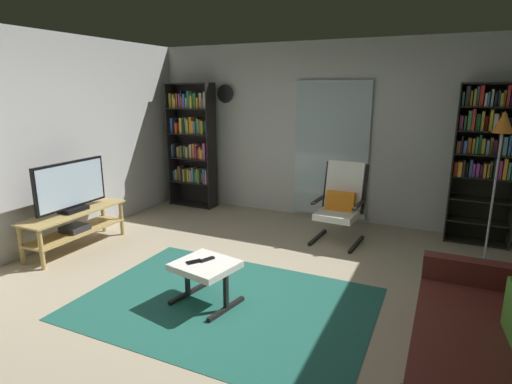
{
  "coord_description": "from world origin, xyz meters",
  "views": [
    {
      "loc": [
        1.74,
        -3.11,
        1.94
      ],
      "look_at": [
        -0.05,
        0.73,
        0.87
      ],
      "focal_mm": 29.01,
      "sensor_mm": 36.0,
      "label": 1
    }
  ],
  "objects_px": {
    "bookshelf_near_sofa": "(487,149)",
    "leather_sofa": "(496,362)",
    "television": "(71,188)",
    "bookshelf_near_tv": "(192,142)",
    "cell_phone": "(194,262)",
    "floor_lamp_by_shelf": "(501,139)",
    "ottoman": "(205,270)",
    "tv_stand": "(75,224)",
    "wall_clock": "(225,94)",
    "lounge_armchair": "(341,200)",
    "tv_remote": "(207,259)"
  },
  "relations": [
    {
      "from": "wall_clock",
      "to": "television",
      "type": "bearing_deg",
      "value": -106.81
    },
    {
      "from": "cell_phone",
      "to": "tv_remote",
      "type": "bearing_deg",
      "value": 81.9
    },
    {
      "from": "bookshelf_near_sofa",
      "to": "tv_remote",
      "type": "bearing_deg",
      "value": -130.08
    },
    {
      "from": "wall_clock",
      "to": "ottoman",
      "type": "bearing_deg",
      "value": -64.56
    },
    {
      "from": "bookshelf_near_tv",
      "to": "tv_stand",
      "type": "bearing_deg",
      "value": -95.81
    },
    {
      "from": "television",
      "to": "tv_remote",
      "type": "distance_m",
      "value": 2.24
    },
    {
      "from": "television",
      "to": "cell_phone",
      "type": "bearing_deg",
      "value": -14.15
    },
    {
      "from": "lounge_armchair",
      "to": "ottoman",
      "type": "height_order",
      "value": "lounge_armchair"
    },
    {
      "from": "tv_remote",
      "to": "television",
      "type": "bearing_deg",
      "value": -167.06
    },
    {
      "from": "leather_sofa",
      "to": "lounge_armchair",
      "type": "relative_size",
      "value": 1.91
    },
    {
      "from": "television",
      "to": "tv_remote",
      "type": "relative_size",
      "value": 6.97
    },
    {
      "from": "bookshelf_near_tv",
      "to": "bookshelf_near_sofa",
      "type": "xyz_separation_m",
      "value": [
        4.27,
        0.05,
        0.13
      ]
    },
    {
      "from": "television",
      "to": "cell_phone",
      "type": "height_order",
      "value": "television"
    },
    {
      "from": "television",
      "to": "wall_clock",
      "type": "relative_size",
      "value": 3.46
    },
    {
      "from": "lounge_armchair",
      "to": "ottoman",
      "type": "bearing_deg",
      "value": -108.29
    },
    {
      "from": "wall_clock",
      "to": "tv_stand",
      "type": "bearing_deg",
      "value": -106.85
    },
    {
      "from": "leather_sofa",
      "to": "tv_stand",
      "type": "bearing_deg",
      "value": 169.49
    },
    {
      "from": "tv_stand",
      "to": "bookshelf_near_sofa",
      "type": "height_order",
      "value": "bookshelf_near_sofa"
    },
    {
      "from": "bookshelf_near_tv",
      "to": "ottoman",
      "type": "relative_size",
      "value": 3.35
    },
    {
      "from": "bookshelf_near_tv",
      "to": "floor_lamp_by_shelf",
      "type": "xyz_separation_m",
      "value": [
        4.34,
        -0.61,
        0.33
      ]
    },
    {
      "from": "ottoman",
      "to": "floor_lamp_by_shelf",
      "type": "relative_size",
      "value": 0.35
    },
    {
      "from": "tv_stand",
      "to": "ottoman",
      "type": "xyz_separation_m",
      "value": [
        2.18,
        -0.49,
        0.02
      ]
    },
    {
      "from": "leather_sofa",
      "to": "wall_clock",
      "type": "xyz_separation_m",
      "value": [
        -3.71,
        3.32,
        1.54
      ]
    },
    {
      "from": "bookshelf_near_tv",
      "to": "floor_lamp_by_shelf",
      "type": "bearing_deg",
      "value": -7.96
    },
    {
      "from": "tv_stand",
      "to": "wall_clock",
      "type": "xyz_separation_m",
      "value": [
        0.76,
        2.5,
        1.53
      ]
    },
    {
      "from": "tv_stand",
      "to": "television",
      "type": "relative_size",
      "value": 1.33
    },
    {
      "from": "bookshelf_near_sofa",
      "to": "floor_lamp_by_shelf",
      "type": "height_order",
      "value": "bookshelf_near_sofa"
    },
    {
      "from": "bookshelf_near_tv",
      "to": "leather_sofa",
      "type": "bearing_deg",
      "value": -36.39
    },
    {
      "from": "tv_stand",
      "to": "bookshelf_near_sofa",
      "type": "relative_size",
      "value": 0.66
    },
    {
      "from": "cell_phone",
      "to": "bookshelf_near_sofa",
      "type": "bearing_deg",
      "value": 84.97
    },
    {
      "from": "bookshelf_near_tv",
      "to": "leather_sofa",
      "type": "relative_size",
      "value": 1.04
    },
    {
      "from": "bookshelf_near_tv",
      "to": "tv_remote",
      "type": "distance_m",
      "value": 3.4
    },
    {
      "from": "bookshelf_near_tv",
      "to": "ottoman",
      "type": "height_order",
      "value": "bookshelf_near_tv"
    },
    {
      "from": "television",
      "to": "leather_sofa",
      "type": "bearing_deg",
      "value": -10.53
    },
    {
      "from": "lounge_armchair",
      "to": "tv_remote",
      "type": "bearing_deg",
      "value": -108.96
    },
    {
      "from": "tv_stand",
      "to": "television",
      "type": "distance_m",
      "value": 0.46
    },
    {
      "from": "leather_sofa",
      "to": "floor_lamp_by_shelf",
      "type": "distance_m",
      "value": 2.74
    },
    {
      "from": "bookshelf_near_tv",
      "to": "bookshelf_near_sofa",
      "type": "bearing_deg",
      "value": 0.68
    },
    {
      "from": "bookshelf_near_tv",
      "to": "floor_lamp_by_shelf",
      "type": "height_order",
      "value": "bookshelf_near_tv"
    },
    {
      "from": "tv_stand",
      "to": "lounge_armchair",
      "type": "distance_m",
      "value": 3.34
    },
    {
      "from": "leather_sofa",
      "to": "ottoman",
      "type": "xyz_separation_m",
      "value": [
        -2.29,
        0.34,
        0.02
      ]
    },
    {
      "from": "tv_stand",
      "to": "bookshelf_near_tv",
      "type": "height_order",
      "value": "bookshelf_near_tv"
    },
    {
      "from": "bookshelf_near_sofa",
      "to": "wall_clock",
      "type": "bearing_deg",
      "value": 177.58
    },
    {
      "from": "television",
      "to": "ottoman",
      "type": "distance_m",
      "value": 2.27
    },
    {
      "from": "tv_stand",
      "to": "tv_remote",
      "type": "height_order",
      "value": "tv_stand"
    },
    {
      "from": "bookshelf_near_sofa",
      "to": "leather_sofa",
      "type": "height_order",
      "value": "bookshelf_near_sofa"
    },
    {
      "from": "television",
      "to": "bookshelf_near_tv",
      "type": "height_order",
      "value": "bookshelf_near_tv"
    },
    {
      "from": "bookshelf_near_sofa",
      "to": "ottoman",
      "type": "xyz_separation_m",
      "value": [
        -2.32,
        -2.82,
        -0.87
      ]
    },
    {
      "from": "television",
      "to": "tv_remote",
      "type": "xyz_separation_m",
      "value": [
        2.16,
        -0.44,
        -0.36
      ]
    },
    {
      "from": "television",
      "to": "leather_sofa",
      "type": "distance_m",
      "value": 4.56
    }
  ]
}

